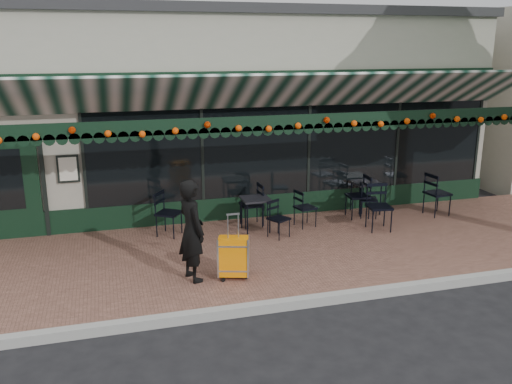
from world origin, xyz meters
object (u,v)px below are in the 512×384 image
object	(u,v)px
cafe_table_b	(256,201)
chair_b_right	(305,208)
chair_a_right	(368,200)
chair_a_extra	(438,194)
woman	(192,230)
suitcase	(233,257)
chair_a_left	(358,196)
cafe_table_a	(366,185)
chair_b_front	(279,219)
chair_a_front	(379,207)
chair_b_left	(251,205)
chair_solo	(169,214)

from	to	relation	value
cafe_table_b	chair_b_right	distance (m)	1.11
chair_a_right	chair_a_extra	size ratio (longest dim) A/B	0.82
chair_a_extra	chair_b_right	size ratio (longest dim) A/B	1.22
woman	suitcase	size ratio (longest dim) A/B	1.52
woman	chair_a_right	xyz separation A→B (m)	(4.30, 2.23, -0.44)
woman	chair_a_left	distance (m)	4.68
suitcase	cafe_table_b	size ratio (longest dim) A/B	1.59
chair_a_right	cafe_table_a	bearing A→B (deg)	1.96
chair_b_front	suitcase	bearing A→B (deg)	-157.81
woman	suitcase	bearing A→B (deg)	-121.58
cafe_table_b	suitcase	bearing A→B (deg)	-114.45
woman	chair_a_extra	distance (m)	6.20
chair_a_front	woman	bearing A→B (deg)	-153.04
chair_b_right	cafe_table_b	bearing A→B (deg)	76.82
chair_a_extra	chair_b_left	distance (m)	4.25
cafe_table_a	chair_solo	bearing A→B (deg)	-176.08
cafe_table_a	chair_a_extra	size ratio (longest dim) A/B	0.74
chair_a_right	chair_a_front	world-z (taller)	chair_a_front
chair_a_left	chair_b_front	bearing A→B (deg)	-66.08
cafe_table_a	chair_b_left	xyz separation A→B (m)	(-2.76, -0.18, -0.20)
suitcase	cafe_table_b	xyz separation A→B (m)	(0.99, 2.18, 0.26)
suitcase	cafe_table_a	world-z (taller)	suitcase
woman	cafe_table_a	bearing A→B (deg)	-78.33
woman	chair_a_left	size ratio (longest dim) A/B	1.76
cafe_table_b	chair_a_extra	size ratio (longest dim) A/B	0.71
cafe_table_b	chair_solo	xyz separation A→B (m)	(-1.75, 0.20, -0.17)
chair_a_right	chair_b_right	xyz separation A→B (m)	(-1.57, -0.21, 0.00)
chair_b_front	cafe_table_b	bearing A→B (deg)	94.30
cafe_table_a	chair_b_front	world-z (taller)	chair_b_front
cafe_table_a	cafe_table_b	size ratio (longest dim) A/B	1.04
chair_a_front	chair_a_extra	size ratio (longest dim) A/B	0.99
chair_a_front	chair_a_extra	distance (m)	1.86
chair_a_left	chair_solo	size ratio (longest dim) A/B	1.05
suitcase	chair_a_front	world-z (taller)	suitcase
suitcase	chair_a_extra	world-z (taller)	suitcase
chair_a_extra	chair_solo	xyz separation A→B (m)	(-5.98, 0.27, -0.03)
cafe_table_a	chair_a_right	xyz separation A→B (m)	(-0.10, -0.31, -0.25)
chair_b_right	chair_b_front	bearing A→B (deg)	110.82
chair_b_left	chair_b_right	bearing A→B (deg)	70.56
chair_b_left	chair_a_extra	bearing A→B (deg)	82.66
suitcase	chair_a_extra	size ratio (longest dim) A/B	1.13
chair_b_left	chair_b_right	distance (m)	1.14
chair_a_left	chair_a_front	distance (m)	0.90
suitcase	chair_b_right	size ratio (longest dim) A/B	1.37
woman	chair_solo	distance (m)	2.27
chair_a_front	chair_solo	xyz separation A→B (m)	(-4.22, 0.85, -0.03)
cafe_table_b	chair_b_left	distance (m)	0.37
cafe_table_a	chair_b_left	world-z (taller)	chair_b_left
cafe_table_b	chair_a_left	bearing A→B (deg)	5.89
suitcase	cafe_table_a	bearing A→B (deg)	52.70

